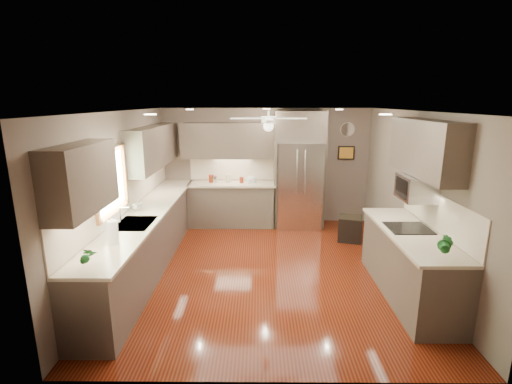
{
  "coord_description": "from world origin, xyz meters",
  "views": [
    {
      "loc": [
        -0.15,
        -5.54,
        2.65
      ],
      "look_at": [
        -0.2,
        0.6,
        1.13
      ],
      "focal_mm": 26.0,
      "sensor_mm": 36.0,
      "label": 1
    }
  ],
  "objects_px": {
    "canister_a": "(211,179)",
    "potted_plant_left": "(86,256)",
    "stool": "(350,228)",
    "refrigerator": "(299,172)",
    "potted_plant_right": "(446,245)",
    "microwave": "(416,188)",
    "canister_d": "(242,180)",
    "canister_c": "(228,178)",
    "paper_towel": "(113,233)",
    "soap_bottle": "(137,206)",
    "bowl": "(251,182)",
    "canister_b": "(215,180)"
  },
  "relations": [
    {
      "from": "canister_a",
      "to": "microwave",
      "type": "relative_size",
      "value": 0.31
    },
    {
      "from": "canister_a",
      "to": "canister_d",
      "type": "xyz_separation_m",
      "value": [
        0.65,
        -0.04,
        -0.02
      ]
    },
    {
      "from": "canister_b",
      "to": "microwave",
      "type": "xyz_separation_m",
      "value": [
        3.11,
        -2.75,
        0.47
      ]
    },
    {
      "from": "bowl",
      "to": "soap_bottle",
      "type": "bearing_deg",
      "value": -130.84
    },
    {
      "from": "microwave",
      "to": "potted_plant_right",
      "type": "bearing_deg",
      "value": -95.08
    },
    {
      "from": "potted_plant_right",
      "to": "paper_towel",
      "type": "relative_size",
      "value": 1.0
    },
    {
      "from": "canister_a",
      "to": "stool",
      "type": "height_order",
      "value": "canister_a"
    },
    {
      "from": "bowl",
      "to": "paper_towel",
      "type": "relative_size",
      "value": 0.74
    },
    {
      "from": "canister_a",
      "to": "soap_bottle",
      "type": "xyz_separation_m",
      "value": [
        -0.92,
        -2.14,
        0.01
      ]
    },
    {
      "from": "canister_c",
      "to": "bowl",
      "type": "bearing_deg",
      "value": -10.9
    },
    {
      "from": "paper_towel",
      "to": "canister_c",
      "type": "bearing_deg",
      "value": 72.34
    },
    {
      "from": "potted_plant_left",
      "to": "canister_a",
      "type": "bearing_deg",
      "value": 79.66
    },
    {
      "from": "canister_d",
      "to": "bowl",
      "type": "bearing_deg",
      "value": -12.07
    },
    {
      "from": "canister_d",
      "to": "bowl",
      "type": "height_order",
      "value": "canister_d"
    },
    {
      "from": "soap_bottle",
      "to": "canister_b",
      "type": "bearing_deg",
      "value": 64.46
    },
    {
      "from": "soap_bottle",
      "to": "bowl",
      "type": "height_order",
      "value": "soap_bottle"
    },
    {
      "from": "canister_c",
      "to": "paper_towel",
      "type": "xyz_separation_m",
      "value": [
        -1.13,
        -3.53,
        0.05
      ]
    },
    {
      "from": "canister_a",
      "to": "canister_c",
      "type": "bearing_deg",
      "value": 1.44
    },
    {
      "from": "canister_b",
      "to": "canister_d",
      "type": "distance_m",
      "value": 0.57
    },
    {
      "from": "bowl",
      "to": "stool",
      "type": "height_order",
      "value": "bowl"
    },
    {
      "from": "potted_plant_left",
      "to": "potted_plant_right",
      "type": "bearing_deg",
      "value": 4.27
    },
    {
      "from": "potted_plant_left",
      "to": "potted_plant_right",
      "type": "relative_size",
      "value": 0.9
    },
    {
      "from": "refrigerator",
      "to": "stool",
      "type": "relative_size",
      "value": 4.59
    },
    {
      "from": "canister_d",
      "to": "potted_plant_right",
      "type": "distance_m",
      "value": 4.6
    },
    {
      "from": "canister_b",
      "to": "potted_plant_left",
      "type": "xyz_separation_m",
      "value": [
        -0.85,
        -4.19,
        0.08
      ]
    },
    {
      "from": "canister_d",
      "to": "stool",
      "type": "height_order",
      "value": "canister_d"
    },
    {
      "from": "soap_bottle",
      "to": "potted_plant_right",
      "type": "xyz_separation_m",
      "value": [
        4.01,
        -1.81,
        0.07
      ]
    },
    {
      "from": "stool",
      "to": "refrigerator",
      "type": "bearing_deg",
      "value": 136.91
    },
    {
      "from": "microwave",
      "to": "potted_plant_left",
      "type": "bearing_deg",
      "value": -160.12
    },
    {
      "from": "potted_plant_right",
      "to": "microwave",
      "type": "height_order",
      "value": "microwave"
    },
    {
      "from": "canister_b",
      "to": "refrigerator",
      "type": "xyz_separation_m",
      "value": [
        1.79,
        -0.05,
        0.18
      ]
    },
    {
      "from": "bowl",
      "to": "refrigerator",
      "type": "relative_size",
      "value": 0.1
    },
    {
      "from": "potted_plant_left",
      "to": "paper_towel",
      "type": "height_order",
      "value": "paper_towel"
    },
    {
      "from": "canister_c",
      "to": "bowl",
      "type": "height_order",
      "value": "canister_c"
    },
    {
      "from": "potted_plant_right",
      "to": "paper_towel",
      "type": "height_order",
      "value": "potted_plant_right"
    },
    {
      "from": "canister_c",
      "to": "potted_plant_right",
      "type": "relative_size",
      "value": 0.52
    },
    {
      "from": "potted_plant_right",
      "to": "bowl",
      "type": "bearing_deg",
      "value": 120.1
    },
    {
      "from": "canister_a",
      "to": "canister_d",
      "type": "height_order",
      "value": "canister_a"
    },
    {
      "from": "canister_b",
      "to": "bowl",
      "type": "height_order",
      "value": "canister_b"
    },
    {
      "from": "canister_a",
      "to": "paper_towel",
      "type": "bearing_deg",
      "value": -102.23
    },
    {
      "from": "bowl",
      "to": "paper_towel",
      "type": "height_order",
      "value": "paper_towel"
    },
    {
      "from": "soap_bottle",
      "to": "canister_c",
      "type": "bearing_deg",
      "value": 59.22
    },
    {
      "from": "canister_b",
      "to": "potted_plant_left",
      "type": "distance_m",
      "value": 4.27
    },
    {
      "from": "canister_c",
      "to": "potted_plant_right",
      "type": "bearing_deg",
      "value": -55.37
    },
    {
      "from": "canister_a",
      "to": "refrigerator",
      "type": "relative_size",
      "value": 0.07
    },
    {
      "from": "canister_a",
      "to": "paper_towel",
      "type": "xyz_separation_m",
      "value": [
        -0.76,
        -3.53,
        0.06
      ]
    },
    {
      "from": "canister_a",
      "to": "potted_plant_left",
      "type": "bearing_deg",
      "value": -100.34
    },
    {
      "from": "refrigerator",
      "to": "canister_b",
      "type": "bearing_deg",
      "value": 178.54
    },
    {
      "from": "canister_a",
      "to": "potted_plant_right",
      "type": "bearing_deg",
      "value": -51.91
    },
    {
      "from": "canister_b",
      "to": "potted_plant_right",
      "type": "distance_m",
      "value": 4.93
    }
  ]
}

